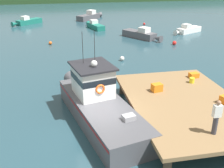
# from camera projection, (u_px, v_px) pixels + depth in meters

# --- Properties ---
(ground_plane) EXTENTS (200.00, 200.00, 0.00)m
(ground_plane) POSITION_uv_depth(u_px,v_px,m) (99.00, 128.00, 14.50)
(ground_plane) COLOR #23424C
(dock) EXTENTS (6.00, 9.00, 1.20)m
(dock) POSITION_uv_depth(u_px,v_px,m) (185.00, 103.00, 14.92)
(dock) COLOR #4C3D2D
(dock) RESTS_ON ground
(main_fishing_boat) EXTENTS (4.32, 9.96, 4.80)m
(main_fishing_boat) POSITION_uv_depth(u_px,v_px,m) (97.00, 102.00, 15.16)
(main_fishing_boat) COLOR #4C4C51
(main_fishing_boat) RESTS_ON ground
(crate_stack_near_edge) EXTENTS (0.67, 0.55, 0.46)m
(crate_stack_near_edge) POSITION_uv_depth(u_px,v_px,m) (157.00, 88.00, 15.95)
(crate_stack_near_edge) COLOR orange
(crate_stack_near_edge) RESTS_ON dock
(crate_single_by_cleat) EXTENTS (0.65, 0.50, 0.32)m
(crate_single_by_cleat) POSITION_uv_depth(u_px,v_px,m) (194.00, 75.00, 17.99)
(crate_single_by_cleat) COLOR orange
(crate_single_by_cleat) RESTS_ON dock
(bait_bucket) EXTENTS (0.32, 0.32, 0.34)m
(bait_bucket) POSITION_uv_depth(u_px,v_px,m) (192.00, 80.00, 17.15)
(bait_bucket) COLOR yellow
(bait_bucket) RESTS_ON dock
(deckhand_by_the_boat) EXTENTS (0.36, 0.22, 1.63)m
(deckhand_by_the_boat) POSITION_uv_depth(u_px,v_px,m) (216.00, 117.00, 11.56)
(deckhand_by_the_boat) COLOR #383842
(deckhand_by_the_boat) RESTS_ON dock
(moored_boat_near_channel) EXTENTS (2.20, 4.70, 1.18)m
(moored_boat_near_channel) POSITION_uv_depth(u_px,v_px,m) (95.00, 26.00, 38.65)
(moored_boat_near_channel) COLOR #196B5B
(moored_boat_near_channel) RESTS_ON ground
(moored_boat_off_the_point) EXTENTS (4.02, 5.22, 1.41)m
(moored_boat_off_the_point) POSITION_uv_depth(u_px,v_px,m) (142.00, 35.00, 33.05)
(moored_boat_off_the_point) COLOR #4C4C51
(moored_boat_off_the_point) RESTS_ON ground
(moored_boat_outer_mooring) EXTENTS (4.89, 5.00, 1.48)m
(moored_boat_outer_mooring) POSITION_uv_depth(u_px,v_px,m) (90.00, 16.00, 45.69)
(moored_boat_outer_mooring) COLOR #4C4C51
(moored_boat_outer_mooring) RESTS_ON ground
(moored_boat_far_right) EXTENTS (4.64, 2.96, 1.20)m
(moored_boat_far_right) POSITION_uv_depth(u_px,v_px,m) (188.00, 30.00, 35.96)
(moored_boat_far_right) COLOR white
(moored_boat_far_right) RESTS_ON ground
(moored_boat_far_left) EXTENTS (4.47, 3.94, 1.27)m
(moored_boat_far_left) POSITION_uv_depth(u_px,v_px,m) (27.00, 21.00, 41.58)
(moored_boat_far_left) COLOR #196B5B
(moored_boat_far_left) RESTS_ON ground
(mooring_buoy_inshore) EXTENTS (0.43, 0.43, 0.43)m
(mooring_buoy_inshore) POSITION_uv_depth(u_px,v_px,m) (122.00, 58.00, 25.09)
(mooring_buoy_inshore) COLOR silver
(mooring_buoy_inshore) RESTS_ON ground
(mooring_buoy_outer) EXTENTS (0.46, 0.46, 0.46)m
(mooring_buoy_outer) POSITION_uv_depth(u_px,v_px,m) (174.00, 43.00, 30.32)
(mooring_buoy_outer) COLOR red
(mooring_buoy_outer) RESTS_ON ground
(mooring_buoy_spare_mooring) EXTENTS (0.38, 0.38, 0.38)m
(mooring_buoy_spare_mooring) POSITION_uv_depth(u_px,v_px,m) (50.00, 43.00, 30.46)
(mooring_buoy_spare_mooring) COLOR #EA5B19
(mooring_buoy_spare_mooring) RESTS_ON ground
(mooring_buoy_channel_marker) EXTENTS (0.36, 0.36, 0.36)m
(mooring_buoy_channel_marker) POSITION_uv_depth(u_px,v_px,m) (144.00, 24.00, 41.06)
(mooring_buoy_channel_marker) COLOR red
(mooring_buoy_channel_marker) RESTS_ON ground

